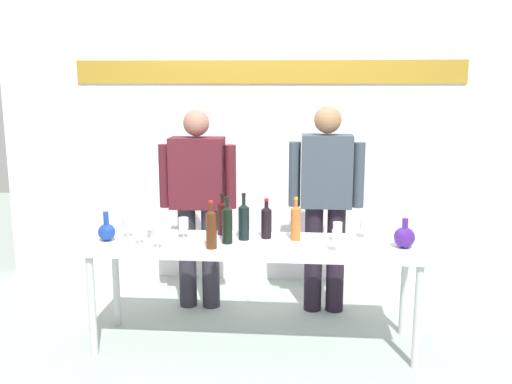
{
  "coord_description": "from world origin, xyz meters",
  "views": [
    {
      "loc": [
        0.32,
        -3.66,
        1.81
      ],
      "look_at": [
        0.0,
        0.15,
        1.05
      ],
      "focal_mm": 39.8,
      "sensor_mm": 36.0,
      "label": 1
    }
  ],
  "objects": [
    {
      "name": "presenter_left",
      "position": [
        -0.5,
        0.64,
        0.9
      ],
      "size": [
        0.61,
        0.22,
        1.58
      ],
      "color": "#2C2833",
      "rests_on": "ground"
    },
    {
      "name": "wine_bottle_1",
      "position": [
        -0.18,
        -0.02,
        0.87
      ],
      "size": [
        0.07,
        0.07,
        0.32
      ],
      "color": "black",
      "rests_on": "display_table"
    },
    {
      "name": "decanter_blue_left",
      "position": [
        -1.0,
        -0.03,
        0.8
      ],
      "size": [
        0.12,
        0.12,
        0.2
      ],
      "color": "navy",
      "rests_on": "display_table"
    },
    {
      "name": "decanter_blue_right",
      "position": [
        0.99,
        -0.03,
        0.8
      ],
      "size": [
        0.14,
        0.14,
        0.2
      ],
      "color": "#471F82",
      "rests_on": "display_table"
    },
    {
      "name": "wine_glass_left_4",
      "position": [
        -0.76,
        -0.11,
        0.83
      ],
      "size": [
        0.07,
        0.07,
        0.14
      ],
      "color": "white",
      "rests_on": "display_table"
    },
    {
      "name": "back_wall",
      "position": [
        0.0,
        1.37,
        1.5
      ],
      "size": [
        4.81,
        0.11,
        3.0
      ],
      "color": "white",
      "rests_on": "ground"
    },
    {
      "name": "wine_bottle_4",
      "position": [
        0.28,
        0.09,
        0.86
      ],
      "size": [
        0.07,
        0.07,
        0.3
      ],
      "color": "#CA6327",
      "rests_on": "display_table"
    },
    {
      "name": "presenter_right",
      "position": [
        0.5,
        0.64,
        0.92
      ],
      "size": [
        0.58,
        0.22,
        1.62
      ],
      "color": "black",
      "rests_on": "ground"
    },
    {
      "name": "wine_bottle_2",
      "position": [
        0.07,
        0.13,
        0.85
      ],
      "size": [
        0.07,
        0.07,
        0.28
      ],
      "color": "black",
      "rests_on": "display_table"
    },
    {
      "name": "wine_glass_left_0",
      "position": [
        -0.75,
        0.16,
        0.84
      ],
      "size": [
        0.06,
        0.06,
        0.16
      ],
      "color": "white",
      "rests_on": "display_table"
    },
    {
      "name": "wine_bottle_5",
      "position": [
        -0.08,
        0.08,
        0.87
      ],
      "size": [
        0.07,
        0.07,
        0.32
      ],
      "color": "black",
      "rests_on": "display_table"
    },
    {
      "name": "wine_glass_left_5",
      "position": [
        -0.88,
        0.05,
        0.84
      ],
      "size": [
        0.07,
        0.07,
        0.15
      ],
      "color": "white",
      "rests_on": "display_table"
    },
    {
      "name": "ground_plane",
      "position": [
        0.0,
        0.0,
        0.0
      ],
      "size": [
        10.0,
        10.0,
        0.0
      ],
      "primitive_type": "plane",
      "color": "#9BAAA2"
    },
    {
      "name": "wine_bottle_3",
      "position": [
        -0.24,
        0.19,
        0.86
      ],
      "size": [
        0.07,
        0.07,
        0.3
      ],
      "color": "black",
      "rests_on": "display_table"
    },
    {
      "name": "wine_bottle_0",
      "position": [
        -0.27,
        -0.15,
        0.87
      ],
      "size": [
        0.07,
        0.07,
        0.32
      ],
      "color": "#4A2410",
      "rests_on": "display_table"
    },
    {
      "name": "wine_glass_left_2",
      "position": [
        -0.49,
        0.07,
        0.84
      ],
      "size": [
        0.07,
        0.07,
        0.15
      ],
      "color": "white",
      "rests_on": "display_table"
    },
    {
      "name": "wine_glass_right_2",
      "position": [
        0.75,
        0.18,
        0.82
      ],
      "size": [
        0.07,
        0.07,
        0.13
      ],
      "color": "white",
      "rests_on": "display_table"
    },
    {
      "name": "wine_glass_left_1",
      "position": [
        -0.61,
        -0.19,
        0.83
      ],
      "size": [
        0.06,
        0.06,
        0.14
      ],
      "color": "white",
      "rests_on": "display_table"
    },
    {
      "name": "wine_glass_left_3",
      "position": [
        -0.72,
        0.05,
        0.84
      ],
      "size": [
        0.07,
        0.07,
        0.15
      ],
      "color": "white",
      "rests_on": "display_table"
    },
    {
      "name": "wine_glass_right_0",
      "position": [
        0.54,
        -0.16,
        0.83
      ],
      "size": [
        0.06,
        0.06,
        0.14
      ],
      "color": "white",
      "rests_on": "display_table"
    },
    {
      "name": "display_table",
      "position": [
        0.0,
        0.0,
        0.67
      ],
      "size": [
        2.22,
        0.59,
        0.73
      ],
      "color": "silver",
      "rests_on": "ground"
    },
    {
      "name": "wine_glass_right_1",
      "position": [
        0.56,
        0.06,
        0.83
      ],
      "size": [
        0.06,
        0.06,
        0.14
      ],
      "color": "white",
      "rests_on": "display_table"
    }
  ]
}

